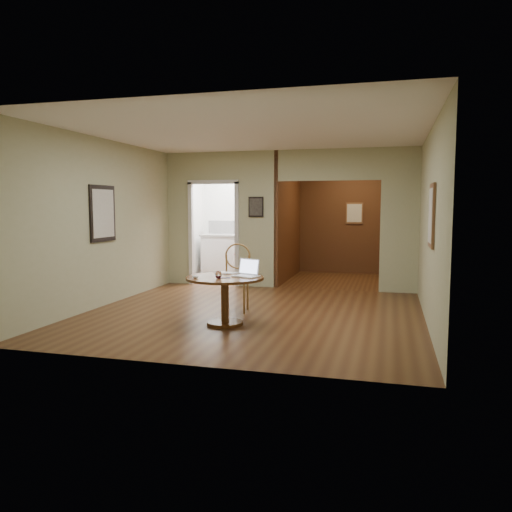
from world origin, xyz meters
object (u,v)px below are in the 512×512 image
(open_laptop, at_px, (247,272))
(closed_laptop, at_px, (230,273))
(dining_table, at_px, (225,289))
(chair, at_px, (237,274))

(open_laptop, distance_m, closed_laptop, 0.33)
(dining_table, xyz_separation_m, closed_laptop, (-0.01, 0.25, 0.18))
(closed_laptop, bearing_deg, chair, 92.42)
(chair, distance_m, closed_laptop, 0.68)
(dining_table, bearing_deg, closed_laptop, 93.31)
(dining_table, distance_m, chair, 0.94)
(dining_table, relative_size, chair, 1.02)
(dining_table, height_order, closed_laptop, closed_laptop)
(dining_table, height_order, open_laptop, open_laptop)
(open_laptop, relative_size, closed_laptop, 1.29)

